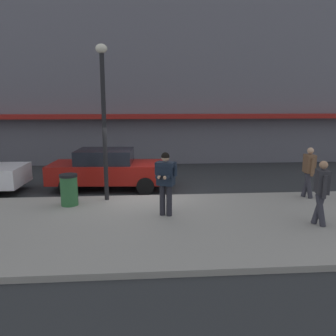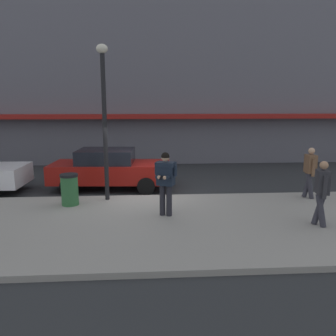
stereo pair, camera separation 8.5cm
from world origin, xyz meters
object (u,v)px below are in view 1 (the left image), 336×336
Objects in this scene: pedestrian_dark_coat at (309,169)px; street_lamp_post at (104,107)px; trash_bin at (69,190)px; man_texting_on_phone at (166,177)px; parked_sedan_mid at (109,169)px; pedestrian_with_bag at (321,189)px.

pedestrian_dark_coat is 7.00m from street_lamp_post.
trash_bin is at bearing -177.96° from pedestrian_dark_coat.
pedestrian_dark_coat is at bearing 16.77° from man_texting_on_phone.
pedestrian_with_bag is at bearing -38.60° from parked_sedan_mid.
parked_sedan_mid reaches higher than trash_bin.
trash_bin is at bearing -111.66° from parked_sedan_mid.
trash_bin is at bearing 162.11° from pedestrian_with_bag.
man_texting_on_phone reaches higher than pedestrian_dark_coat.
pedestrian_with_bag is 1.74× the size of trash_bin.
street_lamp_post is at bearing 25.35° from trash_bin.
street_lamp_post reaches higher than trash_bin.
parked_sedan_mid is 0.94× the size of street_lamp_post.
trash_bin is (-7.78, -0.28, -0.47)m from pedestrian_dark_coat.
pedestrian_with_bag is at bearing -14.53° from man_texting_on_phone.
pedestrian_with_bag reaches higher than parked_sedan_mid.
street_lamp_post is (-1.83, 1.70, 1.89)m from man_texting_on_phone.
pedestrian_dark_coat reaches higher than parked_sedan_mid.
street_lamp_post reaches higher than parked_sedan_mid.
parked_sedan_mid is 2.55× the size of man_texting_on_phone.
pedestrian_with_bag is (3.92, -1.02, -0.14)m from man_texting_on_phone.
trash_bin is (-0.98, -2.47, -0.16)m from parked_sedan_mid.
man_texting_on_phone is 5.08m from pedestrian_dark_coat.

